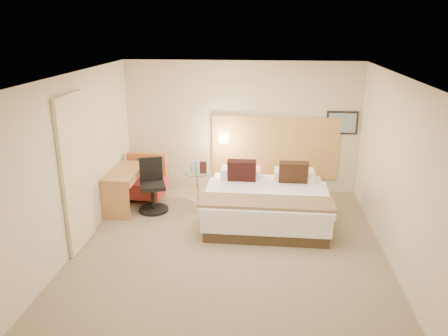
# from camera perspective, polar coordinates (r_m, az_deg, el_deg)

# --- Properties ---
(floor) EXTENTS (4.80, 5.00, 0.02)m
(floor) POSITION_cam_1_polar(r_m,az_deg,el_deg) (7.16, 0.88, -9.98)
(floor) COLOR #826F57
(floor) RESTS_ON ground
(ceiling) EXTENTS (4.80, 5.00, 0.02)m
(ceiling) POSITION_cam_1_polar(r_m,az_deg,el_deg) (6.34, 1.00, 12.19)
(ceiling) COLOR white
(ceiling) RESTS_ON floor
(wall_back) EXTENTS (4.80, 0.02, 2.70)m
(wall_back) POSITION_cam_1_polar(r_m,az_deg,el_deg) (9.04, 2.28, 5.32)
(wall_back) COLOR beige
(wall_back) RESTS_ON floor
(wall_front) EXTENTS (4.80, 0.02, 2.70)m
(wall_front) POSITION_cam_1_polar(r_m,az_deg,el_deg) (4.32, -1.90, -9.87)
(wall_front) COLOR beige
(wall_front) RESTS_ON floor
(wall_left) EXTENTS (0.02, 5.00, 2.70)m
(wall_left) POSITION_cam_1_polar(r_m,az_deg,el_deg) (7.22, -18.48, 0.98)
(wall_left) COLOR beige
(wall_left) RESTS_ON floor
(wall_right) EXTENTS (0.02, 5.00, 2.70)m
(wall_right) POSITION_cam_1_polar(r_m,az_deg,el_deg) (6.87, 21.40, -0.23)
(wall_right) COLOR beige
(wall_right) RESTS_ON floor
(headboard_panel) EXTENTS (2.60, 0.04, 1.30)m
(headboard_panel) POSITION_cam_1_polar(r_m,az_deg,el_deg) (9.09, 6.65, 2.67)
(headboard_panel) COLOR tan
(headboard_panel) RESTS_ON wall_back
(art_frame) EXTENTS (0.62, 0.03, 0.47)m
(art_frame) POSITION_cam_1_polar(r_m,az_deg,el_deg) (9.09, 15.16, 5.73)
(art_frame) COLOR black
(art_frame) RESTS_ON wall_back
(art_canvas) EXTENTS (0.54, 0.01, 0.39)m
(art_canvas) POSITION_cam_1_polar(r_m,az_deg,el_deg) (9.07, 15.18, 5.70)
(art_canvas) COLOR #768DA2
(art_canvas) RESTS_ON wall_back
(lamp_arm) EXTENTS (0.02, 0.12, 0.02)m
(lamp_arm) POSITION_cam_1_polar(r_m,az_deg,el_deg) (9.03, 0.00, 4.01)
(lamp_arm) COLOR silver
(lamp_arm) RESTS_ON wall_back
(lamp_shade) EXTENTS (0.15, 0.15, 0.15)m
(lamp_shade) POSITION_cam_1_polar(r_m,az_deg,el_deg) (8.97, -0.03, 3.91)
(lamp_shade) COLOR #FEECC6
(lamp_shade) RESTS_ON wall_back
(curtain) EXTENTS (0.06, 0.90, 2.42)m
(curtain) POSITION_cam_1_polar(r_m,az_deg,el_deg) (7.03, -18.80, -0.65)
(curtain) COLOR beige
(curtain) RESTS_ON wall_left
(bottle_a) EXTENTS (0.07, 0.07, 0.21)m
(bottle_a) POSITION_cam_1_polar(r_m,az_deg,el_deg) (8.63, -4.17, 0.13)
(bottle_a) COLOR #96D1E8
(bottle_a) RESTS_ON side_table
(bottle_b) EXTENTS (0.07, 0.07, 0.21)m
(bottle_b) POSITION_cam_1_polar(r_m,az_deg,el_deg) (8.70, -3.65, 0.29)
(bottle_b) COLOR #8FAADD
(bottle_b) RESTS_ON side_table
(menu_folder) EXTENTS (0.15, 0.08, 0.23)m
(menu_folder) POSITION_cam_1_polar(r_m,az_deg,el_deg) (8.56, -2.74, 0.08)
(menu_folder) COLOR #361916
(menu_folder) RESTS_ON side_table
(bed) EXTENTS (2.19, 2.10, 1.05)m
(bed) POSITION_cam_1_polar(r_m,az_deg,el_deg) (7.91, 5.56, -4.40)
(bed) COLOR #3D2E1E
(bed) RESTS_ON floor
(lounge_chair) EXTENTS (0.87, 0.77, 0.87)m
(lounge_chair) POSITION_cam_1_polar(r_m,az_deg,el_deg) (8.99, -10.39, -1.74)
(lounge_chair) COLOR #A2804C
(lounge_chair) RESTS_ON floor
(side_table) EXTENTS (0.62, 0.62, 0.59)m
(side_table) POSITION_cam_1_polar(r_m,az_deg,el_deg) (8.74, -3.47, -2.16)
(side_table) COLOR white
(side_table) RESTS_ON floor
(desk) EXTENTS (0.57, 1.22, 0.76)m
(desk) POSITION_cam_1_polar(r_m,az_deg,el_deg) (8.48, -12.73, -1.31)
(desk) COLOR #AB7643
(desk) RESTS_ON floor
(desk_chair) EXTENTS (0.71, 0.71, 0.99)m
(desk_chair) POSITION_cam_1_polar(r_m,az_deg,el_deg) (8.34, -9.31, -2.83)
(desk_chair) COLOR black
(desk_chair) RESTS_ON floor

